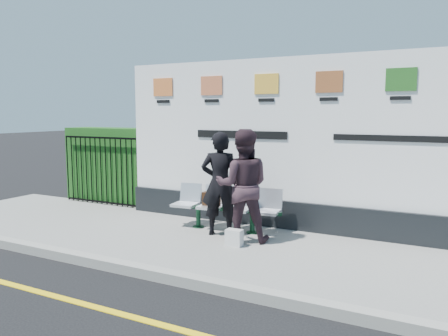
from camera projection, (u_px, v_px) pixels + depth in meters
name	position (u px, v px, depth m)	size (l,w,h in m)	color
ground	(179.00, 330.00, 4.38)	(80.00, 80.00, 0.00)	black
pavement	(270.00, 253.00, 6.57)	(14.00, 3.00, 0.12)	gray
kerb	(225.00, 288.00, 5.25)	(14.00, 0.18, 0.14)	gray
yellow_line	(179.00, 330.00, 4.38)	(14.00, 0.10, 0.01)	yellow
billboard	(328.00, 157.00, 7.37)	(8.00, 0.30, 3.00)	black
hedge	(114.00, 165.00, 10.13)	(2.35, 0.70, 1.70)	#1C5118
railing	(101.00, 170.00, 9.74)	(2.05, 0.06, 1.54)	black
bench	(225.00, 218.00, 7.64)	(1.95, 0.52, 0.42)	silver
woman_left	(220.00, 184.00, 7.28)	(0.63, 0.42, 1.74)	black
woman_right	(243.00, 186.00, 6.92)	(0.87, 0.68, 1.80)	#322128
handbag_brown	(211.00, 199.00, 7.70)	(0.30, 0.13, 0.24)	black
carrier_bag_white	(234.00, 238.00, 6.74)	(0.26, 0.15, 0.26)	silver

